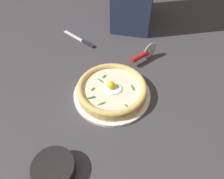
{
  "coord_description": "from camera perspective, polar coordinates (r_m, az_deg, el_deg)",
  "views": [
    {
      "loc": [
        -0.14,
        0.52,
        0.62
      ],
      "look_at": [
        0.05,
        0.03,
        0.03
      ],
      "focal_mm": 33.96,
      "sensor_mm": 36.0,
      "label": 1
    }
  ],
  "objects": [
    {
      "name": "ground_plane",
      "position": [
        0.83,
        3.58,
        -1.64
      ],
      "size": [
        2.4,
        2.4,
        0.03
      ],
      "primitive_type": "cube",
      "color": "#3A373B",
      "rests_on": "ground"
    },
    {
      "name": "pizza_plate",
      "position": [
        0.81,
        0.0,
        -1.23
      ],
      "size": [
        0.29,
        0.29,
        0.01
      ],
      "primitive_type": "cylinder",
      "color": "white",
      "rests_on": "ground"
    },
    {
      "name": "pizza",
      "position": [
        0.79,
        -0.0,
        0.08
      ],
      "size": [
        0.26,
        0.26,
        0.06
      ],
      "color": "tan",
      "rests_on": "pizza_plate"
    },
    {
      "name": "side_bowl",
      "position": [
        0.66,
        -15.35,
        -19.94
      ],
      "size": [
        0.12,
        0.12,
        0.04
      ],
      "primitive_type": "cylinder",
      "color": "black",
      "rests_on": "ground"
    },
    {
      "name": "pizza_cutter",
      "position": [
        0.94,
        8.2,
        9.21
      ],
      "size": [
        0.08,
        0.13,
        0.07
      ],
      "color": "silver",
      "rests_on": "ground"
    },
    {
      "name": "table_knife",
      "position": [
        1.08,
        -7.74,
        12.8
      ],
      "size": [
        0.21,
        0.09,
        0.01
      ],
      "color": "silver",
      "rests_on": "ground"
    }
  ]
}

